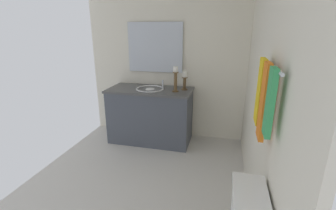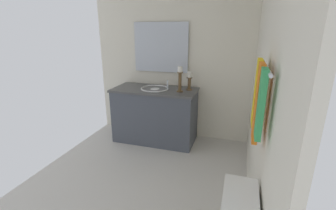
{
  "view_description": "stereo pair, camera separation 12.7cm",
  "coord_description": "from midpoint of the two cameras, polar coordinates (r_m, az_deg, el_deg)",
  "views": [
    {
      "loc": [
        2.05,
        0.87,
        1.61
      ],
      "look_at": [
        -0.02,
        0.36,
        0.92
      ],
      "focal_mm": 25.35,
      "sensor_mm": 36.0,
      "label": 1
    },
    {
      "loc": [
        2.02,
        1.0,
        1.61
      ],
      "look_at": [
        -0.02,
        0.36,
        0.92
      ],
      "focal_mm": 25.35,
      "sensor_mm": 36.0,
      "label": 2
    }
  ],
  "objects": [
    {
      "name": "floor",
      "position": [
        2.76,
        -6.26,
        -18.08
      ],
      "size": [
        2.77,
        2.37,
        0.02
      ],
      "primitive_type": "cube",
      "color": "beige",
      "rests_on": "ground"
    },
    {
      "name": "wall_back",
      "position": [
        2.09,
        23.96,
        5.76
      ],
      "size": [
        2.77,
        0.04,
        2.45
      ],
      "primitive_type": "cube",
      "color": "silver",
      "rests_on": "ground"
    },
    {
      "name": "wall_left",
      "position": [
        3.57,
        2.05,
        11.69
      ],
      "size": [
        0.04,
        2.37,
        2.45
      ],
      "primitive_type": "cube",
      "color": "silver",
      "rests_on": "ground"
    },
    {
      "name": "vanity_cabinet",
      "position": [
        3.5,
        -2.05,
        -2.37
      ],
      "size": [
        0.58,
        1.2,
        0.79
      ],
      "color": "#474C56",
      "rests_on": "ground"
    },
    {
      "name": "sink_basin",
      "position": [
        3.4,
        -2.1,
        3.28
      ],
      "size": [
        0.4,
        0.4,
        0.24
      ],
      "color": "white",
      "rests_on": "vanity_cabinet"
    },
    {
      "name": "mirror",
      "position": [
        3.56,
        -0.7,
        13.66
      ],
      "size": [
        0.02,
        0.82,
        0.71
      ],
      "primitive_type": "cube",
      "color": "silver"
    },
    {
      "name": "candle_holder_tall",
      "position": [
        3.31,
        6.26,
        5.88
      ],
      "size": [
        0.09,
        0.09,
        0.26
      ],
      "color": "brown",
      "rests_on": "vanity_cabinet"
    },
    {
      "name": "candle_holder_short",
      "position": [
        3.2,
        4.04,
        6.36
      ],
      "size": [
        0.09,
        0.09,
        0.34
      ],
      "color": "brown",
      "rests_on": "vanity_cabinet"
    },
    {
      "name": "towel_bar",
      "position": [
        1.47,
        24.83,
        8.34
      ],
      "size": [
        0.58,
        0.02,
        0.02
      ],
      "primitive_type": "cylinder",
      "rotation": [
        0.0,
        1.57,
        0.0
      ],
      "color": "silver"
    },
    {
      "name": "towel_near_vanity",
      "position": [
        1.69,
        22.61,
        2.66
      ],
      "size": [
        0.16,
        0.03,
        0.44
      ],
      "primitive_type": "cube",
      "color": "yellow",
      "rests_on": "towel_bar"
    },
    {
      "name": "towel_center",
      "position": [
        1.51,
        23.1,
        0.34
      ],
      "size": [
        0.14,
        0.03,
        0.47
      ],
      "primitive_type": "cube",
      "color": "orange",
      "rests_on": "towel_bar"
    },
    {
      "name": "towel_near_corner",
      "position": [
        1.31,
        24.08,
        0.09
      ],
      "size": [
        0.11,
        0.03,
        0.37
      ],
      "primitive_type": "cube",
      "color": "#389E59",
      "rests_on": "towel_bar"
    }
  ]
}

